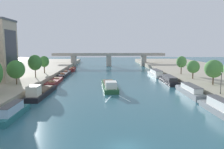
% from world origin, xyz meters
% --- Properties ---
extents(ground_plane, '(400.00, 400.00, 0.00)m').
position_xyz_m(ground_plane, '(0.00, 0.00, 0.00)').
color(ground_plane, '#2D6070').
extents(quay_left, '(36.00, 170.00, 2.00)m').
position_xyz_m(quay_left, '(-38.05, 55.00, 1.00)').
color(quay_left, '#A89E89').
rests_on(quay_left, ground).
extents(quay_right, '(36.00, 170.00, 2.00)m').
position_xyz_m(quay_right, '(38.05, 55.00, 1.00)').
color(quay_right, '#A89E89').
rests_on(quay_right, ground).
extents(barge_midriver, '(4.67, 18.88, 2.78)m').
position_xyz_m(barge_midriver, '(-1.11, 36.98, 0.84)').
color(barge_midriver, '#235633').
rests_on(barge_midriver, ground).
extents(wake_behind_barge, '(5.59, 6.06, 0.03)m').
position_xyz_m(wake_behind_barge, '(0.18, 24.48, 0.01)').
color(wake_behind_barge, '#A0CCD6').
rests_on(wake_behind_barge, ground).
extents(moored_boat_left_gap_after, '(1.93, 10.94, 2.55)m').
position_xyz_m(moored_boat_left_gap_after, '(-17.45, 11.61, 1.06)').
color(moored_boat_left_gap_after, '#23666B').
rests_on(moored_boat_left_gap_after, ground).
extents(moored_boat_left_near, '(3.74, 16.77, 3.31)m').
position_xyz_m(moored_boat_left_near, '(-17.55, 27.82, 0.95)').
color(moored_boat_left_near, black).
rests_on(moored_boat_left_near, ground).
extents(moored_boat_left_lone, '(3.02, 15.40, 2.15)m').
position_xyz_m(moored_boat_left_lone, '(-18.19, 45.94, 0.55)').
color(moored_boat_left_lone, maroon).
rests_on(moored_boat_left_lone, ground).
extents(moored_boat_left_downstream, '(2.85, 16.72, 2.34)m').
position_xyz_m(moored_boat_left_downstream, '(-18.19, 63.42, 0.64)').
color(moored_boat_left_downstream, black).
rests_on(moored_boat_left_downstream, ground).
extents(moored_boat_left_upstream, '(2.26, 11.24, 2.44)m').
position_xyz_m(moored_boat_left_upstream, '(-17.47, 80.79, 0.70)').
color(moored_boat_left_upstream, maroon).
rests_on(moored_boat_left_upstream, ground).
extents(moored_boat_right_second, '(2.32, 13.63, 2.76)m').
position_xyz_m(moored_boat_right_second, '(17.60, 12.30, 1.15)').
color(moored_boat_right_second, gray).
rests_on(moored_boat_right_second, ground).
extents(moored_boat_right_near, '(2.82, 15.06, 2.58)m').
position_xyz_m(moored_boat_right_near, '(18.14, 27.80, 1.09)').
color(moored_boat_right_near, gray).
rests_on(moored_boat_right_near, ground).
extents(moored_boat_right_midway, '(3.42, 15.68, 2.34)m').
position_xyz_m(moored_boat_right_midway, '(17.90, 45.23, 0.98)').
color(moored_boat_right_midway, black).
rests_on(moored_boat_right_midway, ground).
extents(moored_boat_right_gap_after, '(3.58, 15.67, 2.52)m').
position_xyz_m(moored_boat_right_gap_after, '(17.54, 61.77, 1.06)').
color(moored_boat_right_gap_after, silver).
rests_on(moored_boat_right_gap_after, ground).
extents(tree_left_nearest, '(4.43, 4.43, 6.17)m').
position_xyz_m(tree_left_nearest, '(-24.94, 32.79, 5.82)').
color(tree_left_nearest, brown).
rests_on(tree_left_nearest, quay_left).
extents(tree_left_third, '(4.16, 4.16, 7.02)m').
position_xyz_m(tree_left_third, '(-23.80, 44.94, 6.63)').
color(tree_left_third, brown).
rests_on(tree_left_third, quay_left).
extents(tree_left_past_mid, '(3.50, 3.50, 6.12)m').
position_xyz_m(tree_left_past_mid, '(-24.08, 56.46, 6.11)').
color(tree_left_past_mid, brown).
rests_on(tree_left_past_mid, quay_left).
extents(tree_right_third, '(4.52, 4.52, 6.34)m').
position_xyz_m(tree_right_third, '(24.94, 30.43, 6.07)').
color(tree_right_third, brown).
rests_on(tree_right_third, quay_right).
extents(tree_right_end_of_row, '(3.73, 3.73, 5.45)m').
position_xyz_m(tree_right_end_of_row, '(24.00, 41.14, 5.55)').
color(tree_right_end_of_row, brown).
rests_on(tree_right_end_of_row, quay_right).
extents(tree_right_nearest, '(3.46, 3.46, 6.21)m').
position_xyz_m(tree_right_nearest, '(24.05, 51.66, 6.22)').
color(tree_right_nearest, brown).
rests_on(tree_right_nearest, quay_right).
extents(lamppost_right_bank, '(0.28, 0.28, 4.50)m').
position_xyz_m(lamppost_right_bank, '(21.44, 19.95, 4.47)').
color(lamppost_right_bank, black).
rests_on(lamppost_right_bank, quay_right).
extents(bridge_far, '(64.10, 4.40, 7.43)m').
position_xyz_m(bridge_far, '(0.00, 104.44, 4.77)').
color(bridge_far, '#9E998E').
rests_on(bridge_far, ground).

